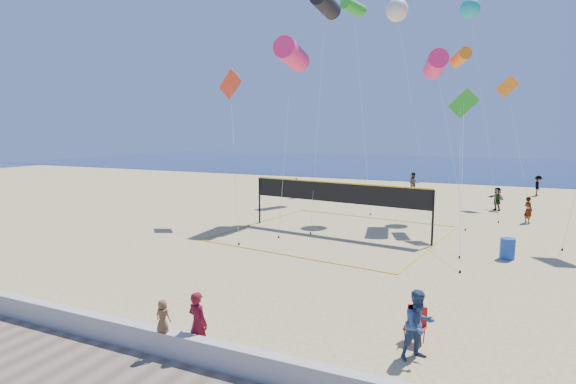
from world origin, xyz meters
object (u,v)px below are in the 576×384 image
at_px(woman, 198,323).
at_px(volleyball_net, 337,198).
at_px(camp_chair, 416,323).
at_px(trash_barrel, 507,249).

relative_size(woman, volleyball_net, 0.14).
height_order(camp_chair, trash_barrel, camp_chair).
xyz_separation_m(woman, camp_chair, (4.62, 2.80, -0.26)).
bearing_deg(trash_barrel, woman, -119.97).
bearing_deg(camp_chair, woman, -142.84).
xyz_separation_m(camp_chair, volleyball_net, (-5.69, 10.78, 1.36)).
xyz_separation_m(camp_chair, trash_barrel, (2.31, 9.22, -0.07)).
bearing_deg(woman, camp_chair, -137.09).
bearing_deg(trash_barrel, volleyball_net, 168.95).
bearing_deg(trash_barrel, camp_chair, -104.09).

